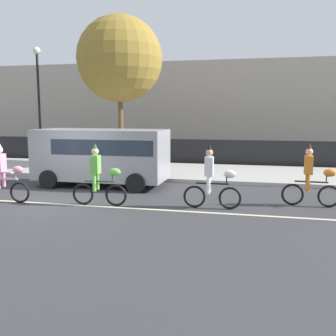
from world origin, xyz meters
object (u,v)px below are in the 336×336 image
object	(u,v)px
parade_cyclist_pink	(4,176)
parked_van_grey	(103,153)
street_lamp_post	(38,89)
parade_cyclist_lime	(99,178)
pedestrian_onlooker	(128,147)
parade_cyclist_zebra	(213,181)
parade_cyclist_orange	(312,179)

from	to	relation	value
parade_cyclist_pink	parked_van_grey	size ratio (longest dim) A/B	0.38
parade_cyclist_pink	street_lamp_post	world-z (taller)	street_lamp_post
parade_cyclist_lime	parked_van_grey	xyz separation A→B (m)	(-1.15, 3.07, 0.44)
street_lamp_post	pedestrian_onlooker	xyz separation A→B (m)	(4.07, 1.70, -2.97)
parade_cyclist_lime	parade_cyclist_zebra	xyz separation A→B (m)	(3.40, 0.41, 0.00)
parade_cyclist_orange	parade_cyclist_zebra	bearing A→B (deg)	-161.50
parade_cyclist_lime	parade_cyclist_pink	bearing A→B (deg)	-175.00
pedestrian_onlooker	parade_cyclist_zebra	bearing A→B (deg)	-56.47
parked_van_grey	parade_cyclist_pink	bearing A→B (deg)	-120.27
parked_van_grey	pedestrian_onlooker	bearing A→B (deg)	99.16
parade_cyclist_lime	pedestrian_onlooker	world-z (taller)	parade_cyclist_lime
parade_cyclist_zebra	street_lamp_post	world-z (taller)	street_lamp_post
parked_van_grey	pedestrian_onlooker	world-z (taller)	parked_van_grey
parked_van_grey	street_lamp_post	world-z (taller)	street_lamp_post
parade_cyclist_lime	parked_van_grey	bearing A→B (deg)	110.47
parade_cyclist_orange	street_lamp_post	world-z (taller)	street_lamp_post
parade_cyclist_zebra	parked_van_grey	bearing A→B (deg)	149.64
street_lamp_post	parade_cyclist_pink	bearing A→B (deg)	-67.27
parked_van_grey	street_lamp_post	bearing A→B (deg)	142.24
parade_cyclist_lime	street_lamp_post	world-z (taller)	street_lamp_post
parade_cyclist_pink	parade_cyclist_zebra	xyz separation A→B (m)	(6.49, 0.68, 0.00)
parade_cyclist_lime	street_lamp_post	size ratio (longest dim) A/B	0.33
parade_cyclist_lime	pedestrian_onlooker	size ratio (longest dim) A/B	1.19
parade_cyclist_lime	pedestrian_onlooker	xyz separation A→B (m)	(-2.04, 8.62, 0.17)
parked_van_grey	parade_cyclist_zebra	bearing A→B (deg)	-30.36
parade_cyclist_pink	parade_cyclist_orange	size ratio (longest dim) A/B	1.00
parade_cyclist_zebra	street_lamp_post	bearing A→B (deg)	145.62
pedestrian_onlooker	parade_cyclist_lime	bearing A→B (deg)	-76.68
parade_cyclist_zebra	street_lamp_post	size ratio (longest dim) A/B	0.33
parked_van_grey	street_lamp_post	distance (m)	6.84
parade_cyclist_orange	parked_van_grey	xyz separation A→B (m)	(-7.42, 1.70, 0.44)
parade_cyclist_pink	parade_cyclist_lime	world-z (taller)	same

